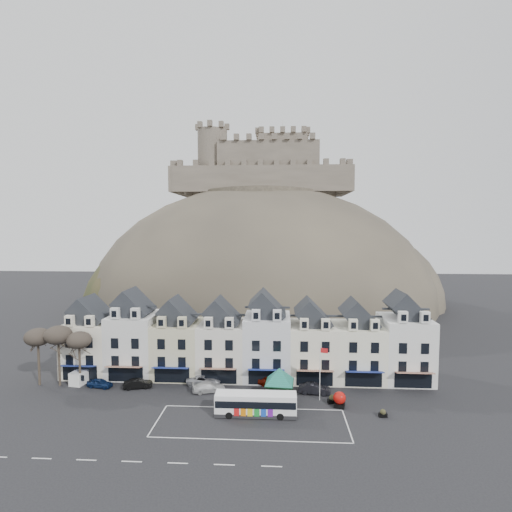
{
  "coord_description": "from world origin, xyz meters",
  "views": [
    {
      "loc": [
        5.1,
        -43.1,
        22.7
      ],
      "look_at": [
        1.24,
        24.0,
        17.62
      ],
      "focal_mm": 28.0,
      "sensor_mm": 36.0,
      "label": 1
    }
  ],
  "objects_px": {
    "flagpole": "(321,369)",
    "white_van": "(83,375)",
    "red_buoy": "(340,399)",
    "car_silver": "(204,380)",
    "car_maroon": "(273,381)",
    "bus": "(256,403)",
    "car_black": "(138,384)",
    "bus_shelter": "(280,376)",
    "car_white": "(209,387)",
    "car_charcoal": "(315,389)",
    "car_navy": "(100,383)"
  },
  "relations": [
    {
      "from": "bus_shelter",
      "to": "flagpole",
      "type": "xyz_separation_m",
      "value": [
        5.31,
        0.84,
        0.61
      ]
    },
    {
      "from": "bus_shelter",
      "to": "car_charcoal",
      "type": "height_order",
      "value": "bus_shelter"
    },
    {
      "from": "car_black",
      "to": "flagpole",
      "type": "bearing_deg",
      "value": -109.88
    },
    {
      "from": "bus",
      "to": "car_black",
      "type": "bearing_deg",
      "value": 157.16
    },
    {
      "from": "bus",
      "to": "car_white",
      "type": "distance_m",
      "value": 9.37
    },
    {
      "from": "car_navy",
      "to": "car_white",
      "type": "distance_m",
      "value": 15.61
    },
    {
      "from": "white_van",
      "to": "car_white",
      "type": "height_order",
      "value": "white_van"
    },
    {
      "from": "white_van",
      "to": "car_charcoal",
      "type": "relative_size",
      "value": 1.0
    },
    {
      "from": "car_navy",
      "to": "car_charcoal",
      "type": "xyz_separation_m",
      "value": [
        30.0,
        -0.46,
        0.1
      ]
    },
    {
      "from": "car_charcoal",
      "to": "bus_shelter",
      "type": "bearing_deg",
      "value": 126.93
    },
    {
      "from": "car_navy",
      "to": "car_maroon",
      "type": "xyz_separation_m",
      "value": [
        24.39,
        1.85,
        0.13
      ]
    },
    {
      "from": "bus_shelter",
      "to": "car_black",
      "type": "height_order",
      "value": "bus_shelter"
    },
    {
      "from": "red_buoy",
      "to": "flagpole",
      "type": "relative_size",
      "value": 0.27
    },
    {
      "from": "car_silver",
      "to": "bus_shelter",
      "type": "bearing_deg",
      "value": -113.84
    },
    {
      "from": "red_buoy",
      "to": "car_silver",
      "type": "distance_m",
      "value": 19.35
    },
    {
      "from": "white_van",
      "to": "car_maroon",
      "type": "xyz_separation_m",
      "value": [
        27.76,
        0.0,
        -0.19
      ]
    },
    {
      "from": "car_black",
      "to": "car_silver",
      "type": "relative_size",
      "value": 0.82
    },
    {
      "from": "car_maroon",
      "to": "red_buoy",
      "type": "bearing_deg",
      "value": -108.6
    },
    {
      "from": "red_buoy",
      "to": "flagpole",
      "type": "xyz_separation_m",
      "value": [
        -2.22,
        1.78,
        3.12
      ]
    },
    {
      "from": "car_black",
      "to": "white_van",
      "type": "bearing_deg",
      "value": 63.77
    },
    {
      "from": "red_buoy",
      "to": "car_black",
      "type": "bearing_deg",
      "value": 171.32
    },
    {
      "from": "car_silver",
      "to": "car_white",
      "type": "bearing_deg",
      "value": -153.12
    },
    {
      "from": "red_buoy",
      "to": "car_maroon",
      "type": "height_order",
      "value": "red_buoy"
    },
    {
      "from": "white_van",
      "to": "car_white",
      "type": "bearing_deg",
      "value": 1.68
    },
    {
      "from": "car_navy",
      "to": "car_black",
      "type": "relative_size",
      "value": 0.92
    },
    {
      "from": "bus",
      "to": "bus_shelter",
      "type": "bearing_deg",
      "value": 52.9
    },
    {
      "from": "flagpole",
      "to": "car_navy",
      "type": "distance_m",
      "value": 30.86
    },
    {
      "from": "red_buoy",
      "to": "white_van",
      "type": "height_order",
      "value": "red_buoy"
    },
    {
      "from": "bus_shelter",
      "to": "car_maroon",
      "type": "bearing_deg",
      "value": 104.49
    },
    {
      "from": "flagpole",
      "to": "car_black",
      "type": "relative_size",
      "value": 1.83
    },
    {
      "from": "bus",
      "to": "car_black",
      "type": "distance_m",
      "value": 18.37
    },
    {
      "from": "car_maroon",
      "to": "car_silver",
      "type": "bearing_deg",
      "value": 107.03
    },
    {
      "from": "white_van",
      "to": "car_silver",
      "type": "distance_m",
      "value": 17.77
    },
    {
      "from": "red_buoy",
      "to": "car_navy",
      "type": "distance_m",
      "value": 33.05
    },
    {
      "from": "white_van",
      "to": "car_charcoal",
      "type": "height_order",
      "value": "white_van"
    },
    {
      "from": "bus_shelter",
      "to": "flagpole",
      "type": "height_order",
      "value": "flagpole"
    },
    {
      "from": "car_navy",
      "to": "car_black",
      "type": "bearing_deg",
      "value": -80.0
    },
    {
      "from": "bus",
      "to": "white_van",
      "type": "bearing_deg",
      "value": 160.7
    },
    {
      "from": "bus_shelter",
      "to": "car_silver",
      "type": "height_order",
      "value": "bus_shelter"
    },
    {
      "from": "car_maroon",
      "to": "white_van",
      "type": "bearing_deg",
      "value": 107.03
    },
    {
      "from": "bus",
      "to": "red_buoy",
      "type": "distance_m",
      "value": 10.78
    },
    {
      "from": "flagpole",
      "to": "white_van",
      "type": "relative_size",
      "value": 1.66
    },
    {
      "from": "red_buoy",
      "to": "car_charcoal",
      "type": "relative_size",
      "value": 0.45
    },
    {
      "from": "bus_shelter",
      "to": "white_van",
      "type": "xyz_separation_m",
      "value": [
        -28.62,
        5.08,
        -2.56
      ]
    },
    {
      "from": "bus_shelter",
      "to": "car_black",
      "type": "xyz_separation_m",
      "value": [
        -19.79,
        3.23,
        -2.85
      ]
    },
    {
      "from": "car_white",
      "to": "car_charcoal",
      "type": "xyz_separation_m",
      "value": [
        14.4,
        0.19,
        0.06
      ]
    },
    {
      "from": "flagpole",
      "to": "white_van",
      "type": "distance_m",
      "value": 34.34
    },
    {
      "from": "car_silver",
      "to": "car_maroon",
      "type": "height_order",
      "value": "car_maroon"
    },
    {
      "from": "bus_shelter",
      "to": "white_van",
      "type": "bearing_deg",
      "value": 174.79
    },
    {
      "from": "car_black",
      "to": "car_silver",
      "type": "xyz_separation_m",
      "value": [
        8.93,
        1.84,
        0.03
      ]
    }
  ]
}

